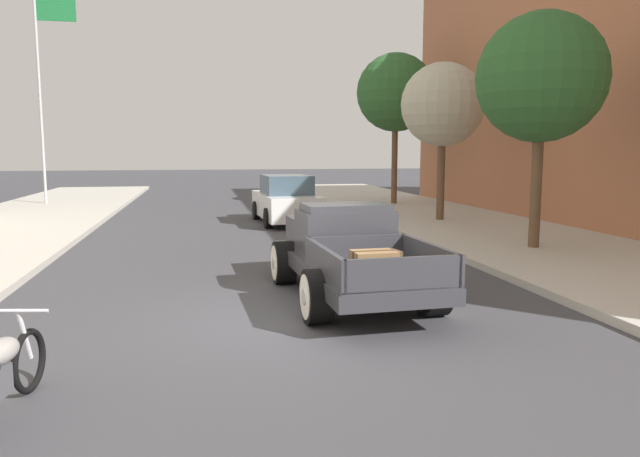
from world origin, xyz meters
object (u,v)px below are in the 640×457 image
Objects in this scene: flagpole at (44,74)px; hotrod_truck_gunmetal at (346,252)px; street_tree_third at (396,93)px; street_tree_nearest at (541,78)px; car_background_white at (286,201)px; street_tree_second at (443,105)px.

hotrod_truck_gunmetal is at bearing -64.16° from flagpole.
street_tree_nearest is at bearing -92.33° from street_tree_third.
street_tree_nearest is at bearing 30.31° from hotrod_truck_gunmetal.
car_background_white is 0.79× the size of street_tree_nearest.
flagpole is at bearing 147.26° from street_tree_second.
flagpole is 1.75× the size of street_tree_second.
hotrod_truck_gunmetal is 0.95× the size of street_tree_second.
flagpole reaches higher than hotrod_truck_gunmetal.
street_tree_second is 0.80× the size of street_tree_third.
car_background_white is 9.43m from street_tree_nearest.
car_background_white is (0.42, 10.40, 0.01)m from hotrod_truck_gunmetal.
hotrod_truck_gunmetal is at bearing -111.14° from street_tree_third.
street_tree_second is at bearing -32.74° from flagpole.
car_background_white is 0.84× the size of street_tree_second.
street_tree_nearest is at bearing -46.63° from flagpole.
car_background_white is at bearing -40.81° from flagpole.
car_background_white is at bearing -137.57° from street_tree_third.
flagpole is at bearing 115.84° from hotrod_truck_gunmetal.
car_background_white is 6.16m from street_tree_second.
hotrod_truck_gunmetal is 0.77× the size of street_tree_third.
street_tree_third is (0.50, 12.28, 0.79)m from street_tree_nearest.
flagpole is (-9.38, 8.10, 5.00)m from car_background_white.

